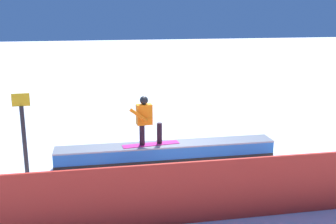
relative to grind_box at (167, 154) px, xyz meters
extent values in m
plane|color=white|center=(0.00, 0.00, -0.25)|extent=(120.00, 120.00, 0.00)
cube|color=blue|center=(0.00, 0.00, 0.01)|extent=(5.95, 0.97, 0.50)
cube|color=black|center=(0.00, 0.00, -0.12)|extent=(5.96, 0.98, 0.12)
cube|color=gray|center=(0.00, 0.00, 0.28)|extent=(5.95, 1.03, 0.04)
cube|color=#CA2385|center=(0.43, -0.03, 0.30)|extent=(1.54, 0.36, 0.01)
cylinder|color=black|center=(0.67, -0.02, 0.59)|extent=(0.15, 0.15, 0.56)
cylinder|color=black|center=(0.19, -0.04, 0.59)|extent=(0.15, 0.15, 0.56)
cube|color=orange|center=(0.60, -0.02, 1.14)|extent=(0.41, 0.26, 0.54)
sphere|color=black|center=(0.60, -0.02, 1.52)|extent=(0.22, 0.22, 0.22)
cylinder|color=orange|center=(0.78, 0.15, 1.17)|extent=(0.49, 0.11, 0.41)
cylinder|color=orange|center=(0.51, -0.19, 1.17)|extent=(0.13, 0.10, 0.56)
cube|color=red|center=(0.00, 3.24, 0.38)|extent=(9.53, 0.66, 1.25)
cylinder|color=#262628|center=(3.57, 0.35, 0.68)|extent=(0.10, 0.10, 1.86)
cube|color=yellow|center=(3.57, 0.35, 1.76)|extent=(0.40, 0.04, 0.30)
camera|label=1|loc=(2.43, 9.71, 3.61)|focal=41.63mm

